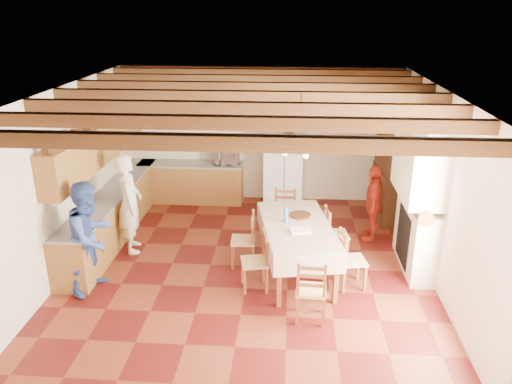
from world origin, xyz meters
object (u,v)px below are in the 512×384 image
person_woman_blue (91,237)px  chair_end_near (311,289)px  chair_right_near (352,259)px  refrigerator (285,170)px  chair_end_far (285,216)px  person_woman_red (373,203)px  chair_right_far (336,234)px  microwave (227,157)px  chair_left_far (243,239)px  chair_left_near (254,261)px  dining_table (297,229)px  hutch (393,163)px  person_man (130,203)px

person_woman_blue → chair_end_near: bearing=-81.9°
chair_right_near → refrigerator: bearing=7.8°
chair_end_near → chair_end_far: bearing=-76.9°
refrigerator → person_woman_red: size_ratio=1.13×
chair_right_far → microwave: (-2.23, 2.56, 0.58)m
chair_left_far → chair_right_near: 1.87m
chair_left_near → chair_end_near: (0.86, -0.76, 0.00)m
chair_right_far → chair_end_far: bearing=43.0°
chair_left_near → dining_table: bearing=115.7°
chair_right_near → chair_end_near: bearing=133.2°
refrigerator → hutch: 2.28m
person_man → refrigerator: bearing=-65.5°
person_woman_blue → chair_left_near: bearing=-68.1°
chair_right_far → person_woman_blue: person_woman_blue is taller
chair_end_far → person_woman_blue: 3.56m
refrigerator → person_man: (-2.71, -2.33, 0.08)m
chair_end_far → person_woman_red: size_ratio=0.65×
hutch → chair_left_near: 4.04m
chair_right_far → person_man: bearing=80.2°
chair_right_far → chair_end_far: 1.16m
dining_table → chair_left_far: bearing=164.1°
chair_end_far → person_man: bearing=-165.6°
chair_right_far → person_woman_red: person_woman_red is taller
chair_end_far → person_woman_red: 1.67m
chair_right_far → chair_right_near: bearing=-177.5°
chair_left_far → person_man: size_ratio=0.53×
refrigerator → person_woman_blue: (-2.90, -3.67, 0.06)m
hutch → person_man: hutch is taller
refrigerator → chair_end_near: bearing=-77.5°
refrigerator → person_woman_red: 2.30m
dining_table → microwave: bearing=116.0°
refrigerator → person_woman_blue: size_ratio=0.93×
chair_left_near → chair_end_near: 1.14m
chair_end_far → hutch: bearing=30.3°
hutch → chair_end_near: size_ratio=2.48×
chair_end_near → chair_end_far: (-0.42, 2.56, 0.00)m
chair_right_near → person_woman_red: person_woman_red is taller
chair_left_far → person_woman_blue: size_ratio=0.54×
dining_table → chair_right_near: bearing=-20.7°
person_woman_blue → person_woman_red: (4.58, 2.10, -0.15)m
chair_right_far → microwave: microwave is taller
person_man → person_woman_blue: 1.35m
chair_left_near → person_woman_blue: size_ratio=0.54×
chair_end_near → person_woman_red: size_ratio=0.65×
person_man → chair_end_far: bearing=-93.1°
chair_right_near → chair_right_far: size_ratio=1.00×
chair_left_near → chair_right_near: size_ratio=1.00×
refrigerator → chair_end_far: (0.03, -1.69, -0.35)m
chair_end_near → person_woman_red: (1.23, 2.69, 0.25)m
chair_left_far → person_woman_blue: person_woman_blue is taller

